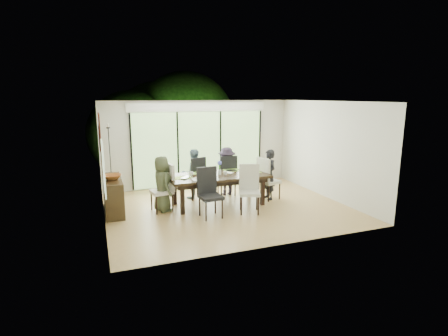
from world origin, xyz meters
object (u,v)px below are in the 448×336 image
object	(u,v)px
chair_far_right	(227,174)
cup_b	(225,173)
cup_a	(191,174)
person_right_end	(269,175)
person_far_right	(227,171)
person_far_left	(193,174)
sideboard	(113,195)
table_top	(218,176)
chair_left_end	(161,188)
chair_far_left	(193,177)
person_left_end	(162,184)
laptop	(188,178)
bowl	(112,177)
cup_c	(245,170)
chair_near_right	(250,189)
chair_near_left	(211,193)
vase	(220,172)
chair_right_end	(269,178)

from	to	relation	value
chair_far_right	cup_b	world-z (taller)	chair_far_right
chair_far_right	cup_a	distance (m)	1.46
person_right_end	person_far_right	size ratio (longest dim) A/B	1.00
person_far_left	sideboard	distance (m)	2.25
sideboard	person_far_right	bearing A→B (deg)	8.45
table_top	chair_left_end	bearing A→B (deg)	-180.00
person_right_end	cup_a	xyz separation A→B (m)	(-2.18, 0.15, 0.17)
table_top	chair_far_left	xyz separation A→B (m)	(-0.45, 0.85, -0.18)
chair_far_right	cup_a	xyz separation A→B (m)	(-1.25, -0.70, 0.27)
person_left_end	person_right_end	size ratio (longest dim) A/B	1.00
sideboard	cup_b	bearing A→B (deg)	-9.30
person_far_right	person_right_end	bearing A→B (deg)	141.41
chair_far_left	laptop	size ratio (longest dim) A/B	3.33
person_far_left	person_far_right	size ratio (longest dim) A/B	1.00
cup_b	bowl	xyz separation A→B (m)	(-2.79, 0.36, 0.05)
bowl	cup_b	bearing A→B (deg)	-7.29
cup_c	chair_near_right	bearing A→B (deg)	-107.19
chair_far_left	person_far_right	bearing A→B (deg)	154.68
chair_far_right	chair_near_right	xyz separation A→B (m)	(-0.05, -1.72, 0.00)
person_far_left	bowl	size ratio (longest dim) A/B	3.08
sideboard	person_right_end	bearing A→B (deg)	-4.95
chair_near_right	cup_a	size ratio (longest dim) A/B	8.87
cup_c	table_top	bearing A→B (deg)	-172.87
cup_a	chair_near_left	bearing A→B (deg)	-78.91
chair_far_right	person_right_end	distance (m)	1.26
chair_far_left	cup_b	world-z (taller)	chair_far_left
table_top	vase	xyz separation A→B (m)	(0.05, 0.05, 0.10)
chair_far_right	person_far_left	size ratio (longest dim) A/B	0.85
laptop	chair_near_right	bearing A→B (deg)	-77.54
vase	cup_b	size ratio (longest dim) A/B	1.20
table_top	cup_c	xyz separation A→B (m)	(0.80, 0.10, 0.08)
chair_far_right	cup_b	size ratio (longest dim) A/B	11.00
person_right_end	person_left_end	bearing A→B (deg)	-94.42
person_left_end	cup_b	size ratio (longest dim) A/B	12.90
person_far_left	bowl	bearing A→B (deg)	14.99
person_far_right	vase	world-z (taller)	person_far_right
person_far_left	vase	size ratio (longest dim) A/B	10.75
laptop	sideboard	bearing A→B (deg)	117.83
person_left_end	vase	bearing A→B (deg)	-100.16
chair_right_end	vase	bearing A→B (deg)	72.75
chair_right_end	person_far_right	distance (m)	1.27
table_top	bowl	size ratio (longest dim) A/B	5.74
cup_c	vase	bearing A→B (deg)	-176.19
cup_b	bowl	distance (m)	2.81
chair_far_right	chair_near_left	bearing A→B (deg)	64.97
chair_near_left	cup_c	world-z (taller)	chair_near_left
chair_far_left	person_far_right	distance (m)	1.01
chair_far_left	chair_near_right	world-z (taller)	same
chair_far_left	cup_c	world-z (taller)	chair_far_left
person_right_end	laptop	world-z (taller)	person_right_end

